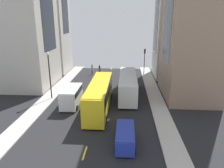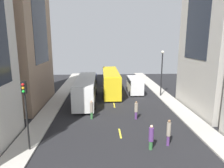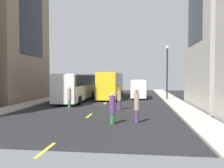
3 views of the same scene
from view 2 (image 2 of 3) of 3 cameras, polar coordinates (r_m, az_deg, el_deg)
ground_plane at (r=31.21m, az=0.13°, el=-3.59°), size 42.22×42.22×0.00m
sidewalk_west at (r=31.78m, az=-14.50°, el=-3.56°), size 2.17×44.00×0.15m
sidewalk_east at (r=32.63m, az=14.36°, el=-3.15°), size 2.17×44.00×0.15m
lane_stripe_1 at (r=19.42m, az=2.28°, el=-13.70°), size 0.16×2.00×0.01m
lane_stripe_2 at (r=27.20m, az=0.63°, el=-5.98°), size 0.16×2.00×0.01m
lane_stripe_3 at (r=35.27m, az=-0.25°, el=-1.73°), size 0.16×2.00×0.01m
lane_stripe_4 at (r=43.46m, az=-0.80°, el=0.92°), size 0.16×2.00×0.01m
lane_stripe_5 at (r=51.72m, az=-1.18°, el=2.73°), size 0.16×2.00×0.01m
building_west_1 at (r=29.42m, az=-26.75°, el=18.62°), size 7.06×10.85×24.83m
city_bus_white at (r=28.51m, az=-7.37°, el=-1.05°), size 2.80×11.24×3.35m
streetcar_yellow at (r=33.42m, az=-0.36°, el=1.21°), size 2.70×12.02×3.59m
delivery_van_white at (r=33.28m, az=6.45°, el=0.00°), size 2.25×5.11×2.58m
car_blue_0 at (r=41.69m, az=-5.62°, el=1.67°), size 1.88×4.49×1.57m
pedestrian_crossing_mid at (r=16.71m, az=10.95°, el=-14.36°), size 0.39×0.39×2.06m
pedestrian_walking_far at (r=22.40m, az=6.80°, el=-7.21°), size 0.37×0.37×2.03m
pedestrian_crossing_near at (r=22.43m, az=-5.78°, el=-7.09°), size 0.37×0.37×2.09m
pedestrian_waiting_curb at (r=17.51m, az=15.63°, el=-12.83°), size 0.33×0.33×2.25m
traffic_light_near_corner at (r=16.38m, az=-23.20°, el=-4.91°), size 0.32×0.44×5.41m
streetlamp_near at (r=31.43m, az=13.85°, el=4.30°), size 0.44×0.44×6.86m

